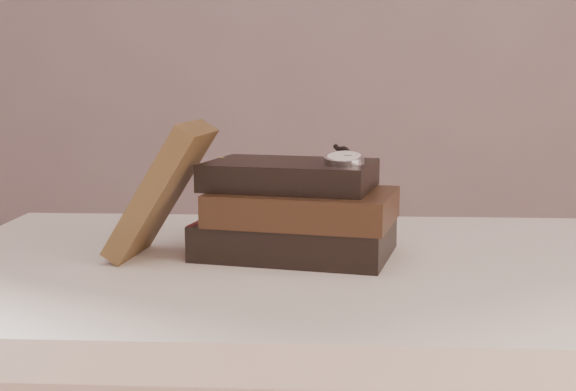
{
  "coord_description": "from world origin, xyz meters",
  "views": [
    {
      "loc": [
        -0.0,
        -0.57,
        0.97
      ],
      "look_at": [
        -0.06,
        0.38,
        0.82
      ],
      "focal_mm": 48.04,
      "sensor_mm": 36.0,
      "label": 1
    }
  ],
  "objects": [
    {
      "name": "table",
      "position": [
        0.0,
        0.35,
        0.66
      ],
      "size": [
        1.0,
        0.6,
        0.75
      ],
      "color": "silver",
      "rests_on": "ground"
    },
    {
      "name": "book_stack",
      "position": [
        -0.05,
        0.38,
        0.8
      ],
      "size": [
        0.26,
        0.21,
        0.12
      ],
      "color": "black",
      "rests_on": "table"
    },
    {
      "name": "journal",
      "position": [
        -0.21,
        0.35,
        0.83
      ],
      "size": [
        0.13,
        0.12,
        0.17
      ],
      "primitive_type": "cube",
      "rotation": [
        0.0,
        0.56,
        -0.11
      ],
      "color": "#3E2B18",
      "rests_on": "table"
    },
    {
      "name": "pocket_watch",
      "position": [
        0.01,
        0.36,
        0.87
      ],
      "size": [
        0.06,
        0.15,
        0.02
      ],
      "color": "silver",
      "rests_on": "book_stack"
    },
    {
      "name": "eyeglasses",
      "position": [
        -0.11,
        0.47,
        0.82
      ],
      "size": [
        0.12,
        0.13,
        0.05
      ],
      "color": "silver",
      "rests_on": "book_stack"
    }
  ]
}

